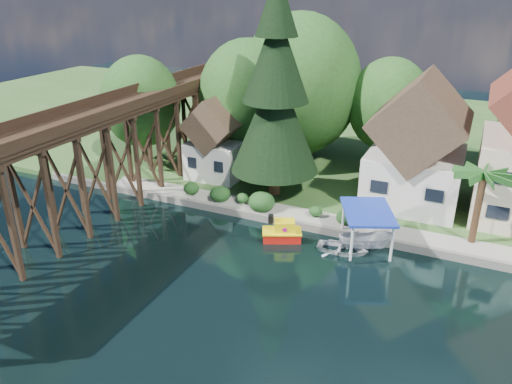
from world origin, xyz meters
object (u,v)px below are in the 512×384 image
shed (218,143)px  boat_canopy (366,233)px  house_left (417,150)px  boat_white_a (343,247)px  trestle_bridge (109,149)px  tugboat (282,232)px  conifer (276,94)px  palm_tree (484,177)px

shed → boat_canopy: size_ratio=1.36×
house_left → boat_white_a: 11.64m
shed → house_left: bearing=4.8°
trestle_bridge → tugboat: size_ratio=13.34×
house_left → boat_canopy: 10.03m
conifer → tugboat: 11.68m
house_left → conifer: size_ratio=0.59×
boat_canopy → boat_white_a: bearing=-142.4°
trestle_bridge → conifer: (11.67, 7.37, 4.14)m
trestle_bridge → house_left: (23.00, 10.83, -0.21)m
trestle_bridge → boat_white_a: trestle_bridge is taller
palm_tree → shed: bearing=169.7°
shed → tugboat: size_ratio=2.37×
shed → conifer: bearing=-16.4°
shed → conifer: (6.67, -1.96, 5.66)m
shed → boat_white_a: size_ratio=2.12×
shed → boat_white_a: (14.81, -8.64, -3.44)m
house_left → conifer: bearing=-163.0°
tugboat → boat_canopy: bearing=10.7°
trestle_bridge → palm_tree: 28.65m
shed → boat_white_a: shed is taller
conifer → trestle_bridge: bearing=-147.7°
palm_tree → trestle_bridge: bearing=-169.7°
house_left → shed: bearing=-175.2°
house_left → boat_white_a: (-3.19, -10.14, -4.75)m
house_left → conifer: conifer is taller
trestle_bridge → boat_white_a: 20.44m
house_left → boat_canopy: size_ratio=1.91×
shed → palm_tree: (23.19, -4.22, 1.79)m
boat_white_a → palm_tree: bearing=-66.8°
palm_tree → boat_canopy: bearing=-154.3°
shed → conifer: 8.96m
shed → boat_canopy: (16.17, -7.59, -2.49)m
trestle_bridge → shed: size_ratio=5.63×
trestle_bridge → house_left: 25.42m
conifer → shed: bearing=163.6°
tugboat → boat_canopy: 6.15m
trestle_bridge → palm_tree: trestle_bridge is taller
palm_tree → tugboat: (-13.03, -4.52, -4.98)m
trestle_bridge → shed: trestle_bridge is taller
palm_tree → boat_white_a: bearing=-152.2°
boat_white_a → tugboat: bearing=86.6°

